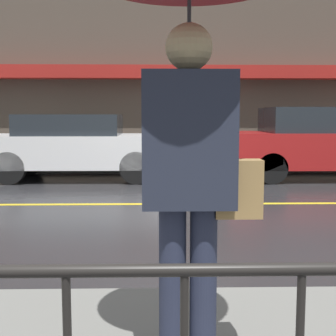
{
  "coord_description": "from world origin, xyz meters",
  "views": [
    {
      "loc": [
        -0.23,
        -7.47,
        1.44
      ],
      "look_at": [
        -0.13,
        -3.31,
        0.97
      ],
      "focal_mm": 50.0,
      "sensor_mm": 36.0,
      "label": 1
    }
  ],
  "objects": [
    {
      "name": "car_white",
      "position": [
        -2.03,
        3.03,
        0.76
      ],
      "size": [
        4.25,
        1.76,
        1.45
      ],
      "color": "silver",
      "rests_on": "ground_plane"
    },
    {
      "name": "ground_plane",
      "position": [
        0.0,
        0.0,
        0.0
      ],
      "size": [
        80.0,
        80.0,
        0.0
      ],
      "primitive_type": "plane",
      "color": "#262628"
    },
    {
      "name": "building_storefront",
      "position": [
        0.0,
        5.86,
        3.29
      ],
      "size": [
        28.0,
        0.85,
        6.67
      ],
      "color": "#4C4238",
      "rests_on": "ground_plane"
    },
    {
      "name": "sidewalk_far",
      "position": [
        0.0,
        4.86,
        0.05
      ],
      "size": [
        28.0,
        1.75,
        0.11
      ],
      "color": "slate",
      "rests_on": "ground_plane"
    },
    {
      "name": "car_red",
      "position": [
        3.59,
        3.03,
        0.82
      ],
      "size": [
        4.73,
        1.86,
        1.61
      ],
      "color": "maroon",
      "rests_on": "ground_plane"
    },
    {
      "name": "pedestrian",
      "position": [
        -0.06,
        -5.1,
        1.71
      ],
      "size": [
        0.92,
        0.92,
        2.17
      ],
      "rotation": [
        0.0,
        0.0,
        3.14
      ],
      "color": "#23283D",
      "rests_on": "sidewalk_near"
    },
    {
      "name": "lane_marking",
      "position": [
        0.0,
        0.0,
        0.0
      ],
      "size": [
        25.2,
        0.12,
        0.01
      ],
      "color": "gold",
      "rests_on": "ground_plane"
    }
  ]
}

